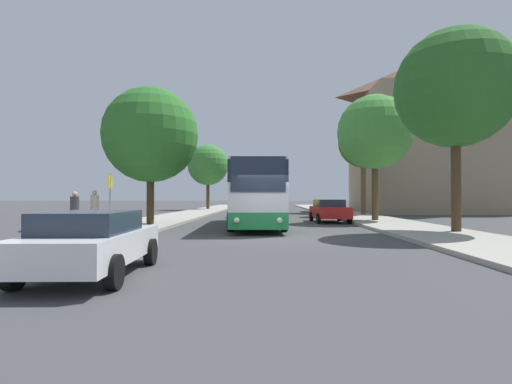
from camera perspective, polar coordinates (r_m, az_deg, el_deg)
ground_plane at (r=15.56m, az=1.84°, el=-6.64°), size 300.00×300.00×0.00m
sidewalk_left at (r=17.02m, az=-22.58°, el=-5.82°), size 4.00×120.00×0.15m
sidewalk_right at (r=17.08m, az=26.16°, el=-5.78°), size 4.00×120.00×0.15m
building_right_background at (r=46.35m, az=23.46°, el=7.52°), size 14.01×13.95×16.39m
bus_front at (r=22.12m, az=0.07°, el=-0.33°), size 3.08×12.19×3.28m
bus_middle at (r=35.60m, az=1.22°, el=-0.38°), size 3.05×10.53×3.39m
parked_car_left_curb at (r=8.82m, az=-22.36°, el=-6.53°), size 2.06×4.19×1.31m
parked_car_right_near at (r=25.81m, az=10.43°, el=-2.57°), size 2.24×4.46×1.44m
bus_stop_sign at (r=18.48m, az=-20.12°, el=-0.41°), size 0.08×0.45×2.48m
pedestrian_waiting_near at (r=19.78m, az=-22.07°, el=-2.30°), size 0.36×0.36×1.76m
pedestrian_waiting_far at (r=18.49m, az=-24.49°, el=-2.52°), size 0.36×0.36×1.70m
tree_left_near at (r=49.66m, az=-6.88°, el=3.84°), size 5.02×5.02×7.92m
tree_left_far at (r=22.57m, az=-14.83°, el=7.86°), size 5.15×5.15×7.40m
tree_right_near at (r=19.55m, az=26.60°, el=13.08°), size 5.06×5.06×8.64m
tree_right_mid at (r=26.71m, az=16.61°, el=8.16°), size 4.73×4.73×7.95m
tree_right_far at (r=34.92m, az=15.06°, el=6.76°), size 4.15×4.15×8.10m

